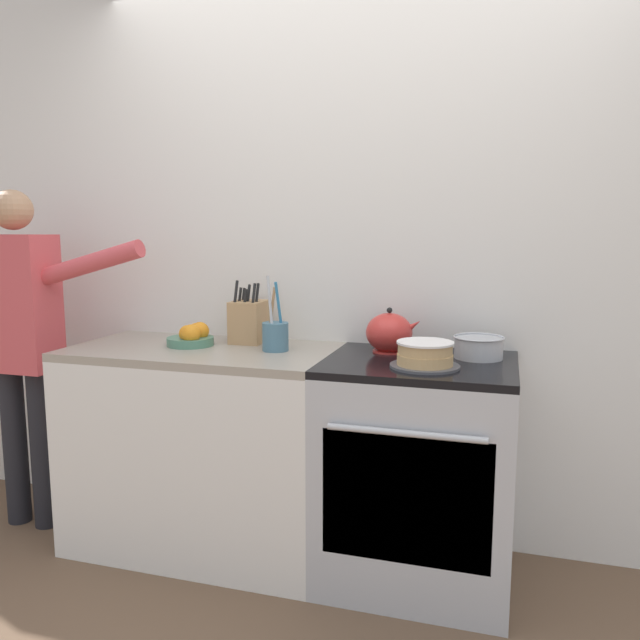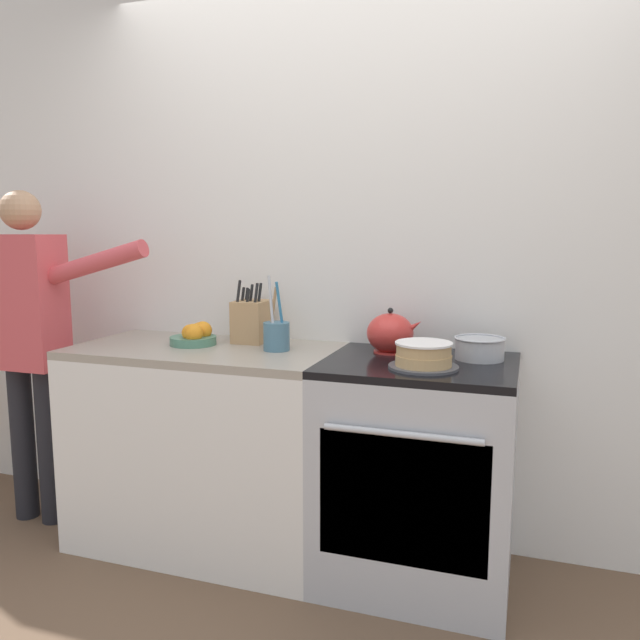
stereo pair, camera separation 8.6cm
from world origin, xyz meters
TOP-DOWN VIEW (x-y plane):
  - ground_plane at (0.00, 0.00)m, footprint 16.00×16.00m
  - wall_back at (0.00, 0.65)m, footprint 8.00×0.04m
  - counter_cabinet at (-0.66, 0.31)m, footprint 1.16×0.63m
  - stove_range at (0.29, 0.31)m, footprint 0.75×0.66m
  - layer_cake at (0.32, 0.20)m, footprint 0.26×0.26m
  - tea_kettle at (0.14, 0.45)m, footprint 0.24×0.20m
  - mixing_bowl at (0.51, 0.43)m, footprint 0.20×0.20m
  - knife_block at (-0.51, 0.50)m, footprint 0.14×0.17m
  - utensil_crock at (-0.33, 0.34)m, footprint 0.11×0.11m
  - fruit_bowl at (-0.73, 0.35)m, footprint 0.21×0.21m
  - person_baker at (-1.56, 0.24)m, footprint 0.92×0.20m

SIDE VIEW (x-z plane):
  - ground_plane at x=0.00m, z-range 0.00..0.00m
  - counter_cabinet at x=-0.66m, z-range 0.00..0.91m
  - stove_range at x=0.29m, z-range 0.00..0.91m
  - fruit_bowl at x=-0.73m, z-range 0.90..1.00m
  - mixing_bowl at x=0.51m, z-range 0.91..1.00m
  - person_baker at x=-1.56m, z-range 0.15..1.76m
  - layer_cake at x=0.32m, z-range 0.91..1.00m
  - utensil_crock at x=-0.33m, z-range 0.82..1.14m
  - tea_kettle at x=0.14m, z-range 0.90..1.09m
  - knife_block at x=-0.51m, z-range 0.86..1.15m
  - wall_back at x=0.00m, z-range 0.00..2.60m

